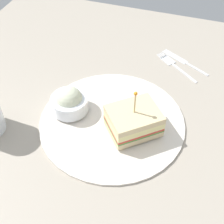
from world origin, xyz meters
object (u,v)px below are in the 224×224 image
at_px(plate, 112,121).
at_px(knife, 182,61).
at_px(fork, 173,64).
at_px(sandwich_half_center, 134,121).
at_px(coleslaw_bowl, 70,100).

xyz_separation_m(plate, knife, (0.24, -0.10, -0.00)).
bearing_deg(fork, sandwich_half_center, 171.84).
distance_m(fork, knife, 0.03).
bearing_deg(plate, fork, -19.68).
distance_m(plate, sandwich_half_center, 0.06).
xyz_separation_m(coleslaw_bowl, knife, (0.24, -0.19, -0.03)).
height_order(plate, sandwich_half_center, sandwich_half_center).
bearing_deg(coleslaw_bowl, plate, -92.66).
bearing_deg(plate, coleslaw_bowl, 87.34).
xyz_separation_m(sandwich_half_center, knife, (0.25, -0.05, -0.03)).
relative_size(coleslaw_bowl, fork, 0.67).
bearing_deg(sandwich_half_center, knife, -12.00).
height_order(fork, knife, same).
xyz_separation_m(sandwich_half_center, coleslaw_bowl, (0.02, 0.14, -0.00)).
relative_size(fork, knife, 0.91).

